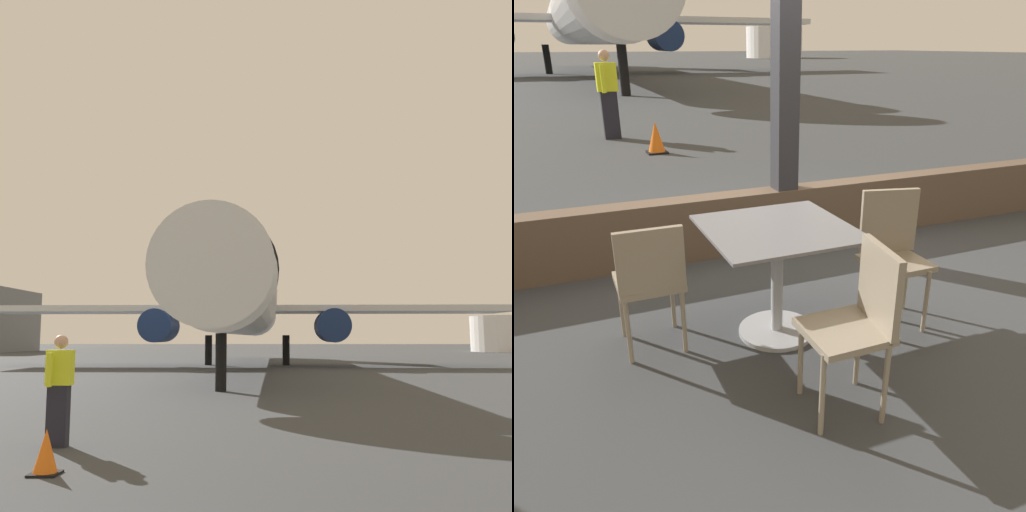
% 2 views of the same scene
% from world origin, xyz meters
% --- Properties ---
extents(ground_plane, '(220.00, 220.00, 0.00)m').
position_xyz_m(ground_plane, '(0.00, 40.00, 0.00)').
color(ground_plane, '#383A3D').
extents(window_frame, '(9.09, 0.24, 3.69)m').
position_xyz_m(window_frame, '(0.00, 0.00, 1.35)').
color(window_frame, brown).
rests_on(window_frame, ground).
extents(dining_table, '(0.90, 0.90, 0.76)m').
position_xyz_m(dining_table, '(-0.74, -1.52, 0.49)').
color(dining_table, slate).
rests_on(dining_table, ground).
extents(cafe_chair_window_left, '(0.46, 0.46, 0.92)m').
position_xyz_m(cafe_chair_window_left, '(0.08, -1.62, 0.54)').
color(cafe_chair_window_left, gray).
rests_on(cafe_chair_window_left, ground).
extents(cafe_chair_window_right, '(0.43, 0.43, 0.92)m').
position_xyz_m(cafe_chair_window_right, '(-0.66, -2.38, 0.55)').
color(cafe_chair_window_right, gray).
rests_on(cafe_chair_window_right, ground).
extents(cafe_chair_aisle_left, '(0.40, 0.40, 0.86)m').
position_xyz_m(cafe_chair_aisle_left, '(-1.54, -1.42, 0.52)').
color(cafe_chair_aisle_left, gray).
rests_on(cafe_chair_aisle_left, ground).
extents(airplane, '(31.02, 37.25, 10.49)m').
position_xyz_m(airplane, '(0.90, 31.71, 3.65)').
color(airplane, silver).
rests_on(airplane, ground).
extents(ground_crew_worker, '(0.40, 0.54, 1.74)m').
position_xyz_m(ground_crew_worker, '(-0.78, 6.96, 0.90)').
color(ground_crew_worker, black).
rests_on(ground_crew_worker, ground).
extents(traffic_cone, '(0.36, 0.36, 0.56)m').
position_xyz_m(traffic_cone, '(-0.24, 5.06, 0.26)').
color(traffic_cone, orange).
rests_on(traffic_cone, ground).
extents(fuel_storage_tank, '(8.18, 8.18, 4.21)m').
position_xyz_m(fuel_storage_tank, '(30.10, 70.05, 2.10)').
color(fuel_storage_tank, white).
rests_on(fuel_storage_tank, ground).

